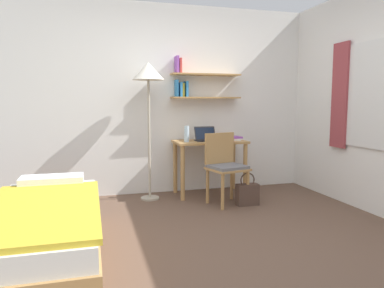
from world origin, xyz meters
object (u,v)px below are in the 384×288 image
water_bottle (187,134)px  handbag (247,194)px  desk (210,152)px  bed (44,231)px  laptop (206,137)px  standing_lamp (148,78)px  desk_chair (225,164)px  book_stack (234,138)px

water_bottle → handbag: water_bottle is taller
desk → handbag: size_ratio=2.37×
bed → laptop: bearing=41.3°
bed → standing_lamp: bearing=55.6°
standing_lamp → handbag: bearing=-28.5°
standing_lamp → bed: bearing=-124.4°
desk_chair → handbag: desk_chair is taller
desk → laptop: bearing=166.3°
desk_chair → standing_lamp: 1.46m
standing_lamp → laptop: 1.10m
desk_chair → laptop: bearing=100.8°
desk → water_bottle: (-0.34, -0.07, 0.26)m
book_stack → handbag: book_stack is taller
laptop → water_bottle: 0.31m
standing_lamp → laptop: size_ratio=5.96×
desk_chair → handbag: 0.45m
desk_chair → book_stack: (0.30, 0.44, 0.28)m
standing_lamp → water_bottle: 0.87m
bed → laptop: 2.58m
water_bottle → laptop: bearing=15.5°
desk → desk_chair: size_ratio=1.10×
laptop → water_bottle: (-0.29, -0.08, 0.06)m
desk → standing_lamp: size_ratio=0.55×
desk_chair → water_bottle: 0.67m
bed → handbag: (2.23, 1.01, -0.10)m
desk → bed: bearing=-139.7°
desk_chair → desk: bearing=94.7°
laptop → book_stack: 0.40m
desk → book_stack: size_ratio=4.45×
bed → desk_chair: 2.32m
book_stack → handbag: (-0.06, -0.60, -0.63)m
standing_lamp → book_stack: standing_lamp is taller
standing_lamp → desk_chair: bearing=-27.2°
desk → book_stack: book_stack is taller
handbag → desk_chair: bearing=147.2°
desk → standing_lamp: standing_lamp is taller
bed → handbag: bed is taller
standing_lamp → handbag: size_ratio=4.32×
desk_chair → water_bottle: bearing=132.8°
desk → desk_chair: bearing=-85.3°
desk_chair → water_bottle: (-0.39, 0.42, 0.35)m
desk → standing_lamp: 1.29m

